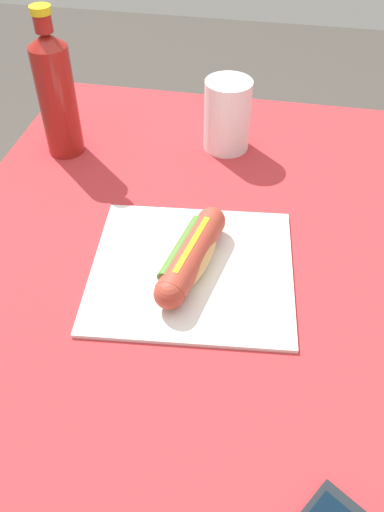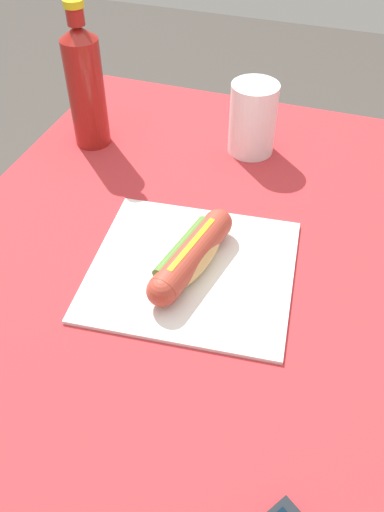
# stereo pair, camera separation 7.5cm
# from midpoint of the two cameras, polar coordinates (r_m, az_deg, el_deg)

# --- Properties ---
(ground_plane) EXTENTS (6.00, 6.00, 0.00)m
(ground_plane) POSITION_cam_midpoint_polar(r_m,az_deg,el_deg) (1.39, 3.90, -24.23)
(ground_plane) COLOR #47423D
(ground_plane) RESTS_ON ground
(dining_table) EXTENTS (1.10, 0.91, 0.73)m
(dining_table) POSITION_cam_midpoint_polar(r_m,az_deg,el_deg) (0.86, 5.83, -9.21)
(dining_table) COLOR brown
(dining_table) RESTS_ON ground
(paper_wrapper) EXTENTS (0.30, 0.32, 0.01)m
(paper_wrapper) POSITION_cam_midpoint_polar(r_m,az_deg,el_deg) (0.77, 2.79, -1.57)
(paper_wrapper) COLOR silver
(paper_wrapper) RESTS_ON dining_table
(hot_dog) EXTENTS (0.20, 0.08, 0.05)m
(hot_dog) POSITION_cam_midpoint_polar(r_m,az_deg,el_deg) (0.75, 2.80, -0.05)
(hot_dog) COLOR tan
(hot_dog) RESTS_ON paper_wrapper
(soda_bottle) EXTENTS (0.07, 0.07, 0.26)m
(soda_bottle) POSITION_cam_midpoint_polar(r_m,az_deg,el_deg) (1.00, -9.23, 17.66)
(soda_bottle) COLOR maroon
(soda_bottle) RESTS_ON dining_table
(drinking_cup) EXTENTS (0.09, 0.09, 0.13)m
(drinking_cup) POSITION_cam_midpoint_polar(r_m,az_deg,el_deg) (1.00, 8.79, 14.35)
(drinking_cup) COLOR white
(drinking_cup) RESTS_ON dining_table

